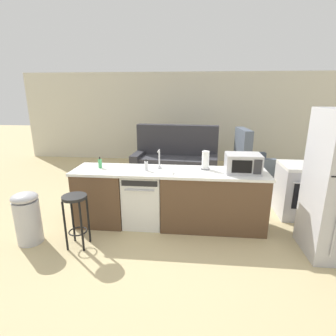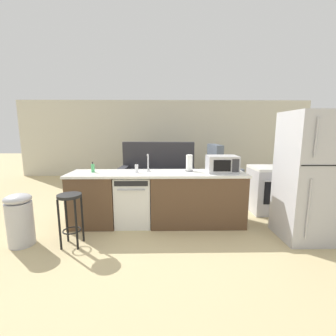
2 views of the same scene
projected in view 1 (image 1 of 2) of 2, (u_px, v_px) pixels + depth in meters
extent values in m
plane|color=tan|center=(160.00, 224.00, 4.22)|extent=(24.00, 24.00, 0.00)
cube|color=beige|center=(187.00, 118.00, 7.84)|extent=(10.00, 0.06, 2.60)
cube|color=brown|center=(102.00, 197.00, 4.18)|extent=(0.75, 0.62, 0.86)
cube|color=brown|center=(213.00, 201.00, 4.02)|extent=(1.55, 0.62, 0.86)
cube|color=white|center=(169.00, 172.00, 3.96)|extent=(2.94, 0.66, 0.04)
cube|color=black|center=(169.00, 222.00, 4.19)|extent=(2.86, 0.56, 0.08)
cube|color=white|center=(144.00, 199.00, 4.12)|extent=(0.58, 0.58, 0.84)
cube|color=black|center=(139.00, 184.00, 3.74)|extent=(0.52, 0.01, 0.08)
cylinder|color=#B2B2B7|center=(139.00, 190.00, 3.75)|extent=(0.44, 0.02, 0.02)
cube|color=#B7B7BC|center=(302.00, 192.00, 4.40)|extent=(0.76, 0.64, 0.85)
cube|color=black|center=(311.00, 197.00, 4.08)|extent=(0.53, 0.01, 0.43)
cylinder|color=silver|center=(314.00, 183.00, 3.99)|extent=(0.61, 0.03, 0.03)
cube|color=white|center=(306.00, 166.00, 4.28)|extent=(0.76, 0.64, 0.05)
torus|color=black|center=(298.00, 167.00, 4.17)|extent=(0.16, 0.16, 0.01)
torus|color=black|center=(321.00, 167.00, 4.13)|extent=(0.16, 0.16, 0.01)
torus|color=black|center=(292.00, 163.00, 4.41)|extent=(0.16, 0.16, 0.01)
torus|color=black|center=(314.00, 163.00, 4.38)|extent=(0.16, 0.16, 0.01)
cylinder|color=#B2B2B7|center=(336.00, 226.00, 2.98)|extent=(0.02, 0.02, 0.81)
cube|color=#B7B7BC|center=(243.00, 163.00, 3.81)|extent=(0.50, 0.36, 0.28)
cube|color=black|center=(242.00, 167.00, 3.64)|extent=(0.27, 0.01, 0.18)
cube|color=#2D2D33|center=(258.00, 167.00, 3.62)|extent=(0.11, 0.01, 0.21)
cylinder|color=silver|center=(159.00, 167.00, 4.05)|extent=(0.07, 0.07, 0.03)
cylinder|color=silver|center=(159.00, 158.00, 4.01)|extent=(0.02, 0.02, 0.26)
cylinder|color=silver|center=(159.00, 151.00, 3.91)|extent=(0.02, 0.14, 0.02)
cylinder|color=#4C4C51|center=(205.00, 169.00, 4.01)|extent=(0.14, 0.14, 0.01)
cylinder|color=white|center=(206.00, 160.00, 3.97)|extent=(0.11, 0.11, 0.27)
cylinder|color=silver|center=(146.00, 166.00, 3.93)|extent=(0.06, 0.06, 0.14)
cylinder|color=black|center=(146.00, 160.00, 3.90)|extent=(0.02, 0.02, 0.04)
cylinder|color=#4CB266|center=(100.00, 164.00, 4.06)|extent=(0.06, 0.06, 0.14)
cylinder|color=black|center=(100.00, 158.00, 4.04)|extent=(0.02, 0.02, 0.04)
sphere|color=black|center=(314.00, 158.00, 4.35)|extent=(0.17, 0.17, 0.17)
sphere|color=black|center=(315.00, 152.00, 4.33)|extent=(0.03, 0.03, 0.03)
cone|color=black|center=(320.00, 157.00, 4.34)|extent=(0.08, 0.04, 0.06)
cylinder|color=black|center=(74.00, 197.00, 3.41)|extent=(0.32, 0.32, 0.04)
cylinder|color=black|center=(65.00, 226.00, 3.42)|extent=(0.03, 0.03, 0.70)
cylinder|color=black|center=(82.00, 227.00, 3.40)|extent=(0.03, 0.03, 0.70)
cylinder|color=black|center=(73.00, 218.00, 3.63)|extent=(0.03, 0.03, 0.70)
cylinder|color=black|center=(88.00, 219.00, 3.61)|extent=(0.03, 0.03, 0.70)
torus|color=black|center=(78.00, 231.00, 3.55)|extent=(0.25, 0.25, 0.02)
cylinder|color=#B7B7BC|center=(28.00, 222.00, 3.62)|extent=(0.34, 0.34, 0.62)
ellipsoid|color=#B7B7BC|center=(24.00, 198.00, 3.52)|extent=(0.35, 0.35, 0.14)
cube|color=#2D2D33|center=(175.00, 170.00, 6.35)|extent=(2.07, 1.07, 0.42)
cube|color=#2D2D33|center=(177.00, 150.00, 6.54)|extent=(2.01, 0.41, 1.27)
cube|color=#2D2D33|center=(139.00, 165.00, 6.48)|extent=(0.28, 0.91, 0.62)
cube|color=#2D2D33|center=(213.00, 168.00, 6.16)|extent=(0.28, 0.91, 0.62)
cube|color=#3B3B41|center=(152.00, 159.00, 6.32)|extent=(0.61, 0.68, 0.12)
cube|color=#3B3B41|center=(175.00, 160.00, 6.23)|extent=(0.61, 0.68, 0.12)
cube|color=#3B3B41|center=(198.00, 161.00, 6.13)|extent=(0.61, 0.68, 0.12)
cube|color=#515B6B|center=(253.00, 169.00, 6.47)|extent=(0.89, 0.93, 0.40)
cube|color=#515B6B|center=(242.00, 154.00, 6.35)|extent=(0.29, 0.87, 1.20)
cube|color=#515B6B|center=(258.00, 170.00, 6.12)|extent=(0.81, 0.24, 0.55)
cube|color=#515B6B|center=(249.00, 163.00, 6.78)|extent=(0.81, 0.24, 0.55)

